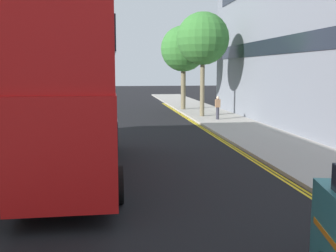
{
  "coord_description": "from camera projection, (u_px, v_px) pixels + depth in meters",
  "views": [
    {
      "loc": [
        -1.33,
        -1.94,
        3.6
      ],
      "look_at": [
        0.5,
        11.0,
        1.8
      ],
      "focal_mm": 43.9,
      "sensor_mm": 36.0,
      "label": 1
    }
  ],
  "objects": [
    {
      "name": "pedestrian_far",
      "position": [
        218.0,
        107.0,
        28.68
      ],
      "size": [
        0.34,
        0.22,
        1.62
      ],
      "color": "#2D2D38",
      "rests_on": "sidewalk_right"
    },
    {
      "name": "kerb_line_outer",
      "position": [
        251.0,
        157.0,
        16.92
      ],
      "size": [
        0.1,
        56.0,
        0.01
      ],
      "primitive_type": "cube",
      "color": "yellow",
      "rests_on": "ground"
    },
    {
      "name": "double_decker_bus_away",
      "position": [
        77.0,
        87.0,
        13.83
      ],
      "size": [
        2.83,
        10.82,
        5.64
      ],
      "color": "red",
      "rests_on": "ground"
    },
    {
      "name": "sidewalk_right",
      "position": [
        280.0,
        146.0,
        19.17
      ],
      "size": [
        4.0,
        80.0,
        0.14
      ],
      "primitive_type": "cube",
      "color": "#9E9991",
      "rests_on": "ground"
    },
    {
      "name": "street_tree_mid",
      "position": [
        203.0,
        39.0,
        30.13
      ],
      "size": [
        3.87,
        3.87,
        7.66
      ],
      "color": "#6B6047",
      "rests_on": "sidewalk_right"
    },
    {
      "name": "kerb_line_inner",
      "position": [
        248.0,
        158.0,
        16.9
      ],
      "size": [
        0.1,
        56.0,
        0.01
      ],
      "primitive_type": "cube",
      "color": "yellow",
      "rests_on": "ground"
    },
    {
      "name": "street_tree_near",
      "position": [
        183.0,
        49.0,
        35.6
      ],
      "size": [
        3.96,
        3.96,
        7.25
      ],
      "color": "#6B6047",
      "rests_on": "sidewalk_right"
    }
  ]
}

